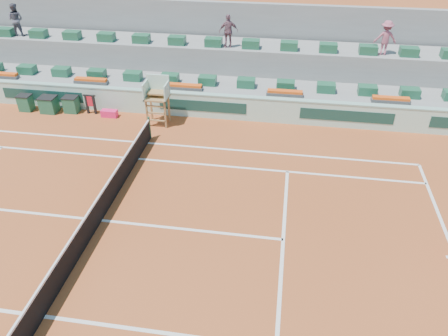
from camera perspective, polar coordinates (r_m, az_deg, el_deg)
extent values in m
plane|color=#91401C|center=(16.14, -15.70, -6.61)|extent=(90.00, 90.00, 0.00)
cube|color=gray|center=(24.47, -6.41, 10.59)|extent=(36.00, 4.00, 1.20)
cube|color=gray|center=(25.65, -5.61, 13.42)|extent=(36.00, 2.40, 2.60)
cube|color=gray|center=(26.84, -4.89, 16.41)|extent=(36.00, 0.40, 4.40)
cube|color=#F21F60|center=(22.98, -14.74, 6.91)|extent=(0.80, 0.36, 0.36)
imported|color=#494854|center=(28.38, -25.55, 17.10)|extent=(0.88, 0.69, 1.78)
imported|color=#754E59|center=(23.82, 0.58, 17.44)|extent=(1.08, 0.68, 1.71)
imported|color=#9B4D5F|center=(24.15, 20.35, 15.66)|extent=(1.10, 0.65, 1.69)
cube|color=silver|center=(20.28, -9.93, 3.24)|extent=(23.77, 0.12, 0.01)
cube|color=silver|center=(13.67, -22.43, -17.49)|extent=(23.77, 0.12, 0.01)
cube|color=silver|center=(19.18, -11.13, 1.19)|extent=(23.77, 0.12, 0.01)
cube|color=silver|center=(14.94, 7.74, -9.25)|extent=(0.12, 8.23, 0.01)
cube|color=silver|center=(16.14, -15.70, -6.60)|extent=(12.80, 0.12, 0.01)
cube|color=black|center=(15.86, -15.95, -5.34)|extent=(0.03, 11.87, 0.92)
cube|color=silver|center=(15.56, -16.22, -3.92)|extent=(0.06, 11.87, 0.07)
cylinder|color=#1D442E|center=(20.39, -9.70, 5.20)|extent=(0.10, 0.10, 1.10)
cube|color=#A9D4C1|center=(22.54, -7.80, 8.40)|extent=(36.00, 0.30, 1.20)
cube|color=#82AF9F|center=(22.29, -7.92, 9.86)|extent=(36.00, 0.34, 0.06)
cube|color=#143931|center=(24.95, -22.59, 8.77)|extent=(4.40, 0.02, 0.56)
cube|color=#143931|center=(21.92, -2.84, 8.07)|extent=(4.40, 0.02, 0.56)
cube|color=#143931|center=(21.73, 15.70, 6.55)|extent=(4.40, 0.02, 0.56)
cube|color=olive|center=(21.40, -10.02, 6.98)|extent=(0.08, 0.08, 1.35)
cube|color=olive|center=(21.14, -7.68, 6.85)|extent=(0.08, 0.08, 1.35)
cube|color=olive|center=(21.99, -9.47, 7.80)|extent=(0.08, 0.08, 1.35)
cube|color=olive|center=(21.74, -7.19, 7.68)|extent=(0.08, 0.08, 1.35)
cube|color=olive|center=(21.26, -8.76, 9.06)|extent=(1.10, 0.90, 0.08)
cube|color=#A9D4C1|center=(21.39, -8.59, 10.73)|extent=(1.10, 0.08, 1.00)
cube|color=#A9D4C1|center=(21.27, -10.20, 10.00)|extent=(0.06, 0.90, 0.80)
cube|color=#A9D4C1|center=(20.97, -7.46, 9.89)|extent=(0.06, 0.90, 0.80)
cube|color=olive|center=(21.25, -8.73, 9.76)|extent=(0.80, 0.60, 0.08)
cube|color=olive|center=(21.41, -8.78, 6.14)|extent=(0.90, 0.08, 0.06)
cube|color=olive|center=(21.23, -8.87, 7.10)|extent=(0.90, 0.08, 0.06)
cube|color=olive|center=(21.08, -8.96, 7.95)|extent=(0.90, 0.08, 0.06)
cube|color=#1B5135|center=(26.60, -24.32, 11.65)|extent=(0.90, 0.60, 0.44)
cube|color=#1B5135|center=(25.59, -20.45, 11.72)|extent=(0.90, 0.60, 0.44)
cube|color=#1B5135|center=(24.71, -16.27, 11.74)|extent=(0.90, 0.60, 0.44)
cube|color=#1B5135|center=(23.96, -11.81, 11.70)|extent=(0.90, 0.60, 0.44)
cube|color=#1B5135|center=(23.36, -7.09, 11.58)|extent=(0.90, 0.60, 0.44)
cube|color=#1B5135|center=(22.92, -2.17, 11.37)|extent=(0.90, 0.60, 0.44)
cube|color=#1B5135|center=(22.65, 2.90, 11.06)|extent=(0.90, 0.60, 0.44)
cube|color=#1B5135|center=(22.55, 8.05, 10.67)|extent=(0.90, 0.60, 0.44)
cube|color=#1B5135|center=(22.63, 13.18, 10.19)|extent=(0.90, 0.60, 0.44)
cube|color=#1B5135|center=(22.88, 18.22, 9.64)|extent=(0.90, 0.60, 0.44)
cube|color=#1B5135|center=(23.30, 23.10, 9.04)|extent=(0.90, 0.60, 0.44)
cube|color=#1B5135|center=(28.78, -26.61, 15.62)|extent=(0.90, 0.60, 0.44)
cube|color=#1B5135|center=(27.71, -23.05, 15.87)|extent=(0.90, 0.60, 0.44)
cube|color=#1B5135|center=(26.75, -19.22, 16.07)|extent=(0.90, 0.60, 0.44)
cube|color=#1B5135|center=(25.90, -15.11, 16.22)|extent=(0.90, 0.60, 0.44)
cube|color=#1B5135|center=(25.19, -10.75, 16.29)|extent=(0.90, 0.60, 0.44)
cube|color=#1B5135|center=(24.62, -6.15, 16.26)|extent=(0.90, 0.60, 0.44)
cube|color=#1B5135|center=(24.20, -1.37, 16.13)|extent=(0.90, 0.60, 0.44)
cube|color=#1B5135|center=(23.94, 3.53, 15.88)|extent=(0.90, 0.60, 0.44)
cube|color=#1B5135|center=(23.85, 8.50, 15.52)|extent=(0.90, 0.60, 0.44)
cube|color=#1B5135|center=(23.92, 13.44, 15.04)|extent=(0.90, 0.60, 0.44)
cube|color=#1B5135|center=(24.16, 18.30, 14.47)|extent=(0.90, 0.60, 0.44)
cube|color=#1B5135|center=(24.56, 23.01, 13.82)|extent=(0.90, 0.60, 0.44)
cube|color=#474747|center=(26.58, -26.96, 10.63)|extent=(1.80, 0.36, 0.16)
cube|color=#DC4B12|center=(26.53, -27.03, 10.90)|extent=(1.70, 0.32, 0.12)
cube|color=#474747|center=(24.09, -16.95, 10.70)|extent=(1.80, 0.36, 0.16)
cube|color=#DC4B12|center=(24.04, -17.01, 11.01)|extent=(1.70, 0.32, 0.12)
cube|color=#474747|center=(22.46, -5.09, 10.38)|extent=(1.80, 0.36, 0.16)
cube|color=#DC4B12|center=(22.40, -5.11, 10.71)|extent=(1.70, 0.32, 0.12)
cube|color=#474747|center=(21.87, 7.94, 9.53)|extent=(1.80, 0.36, 0.16)
cube|color=#DC4B12|center=(21.81, 7.97, 9.86)|extent=(1.70, 0.32, 0.12)
cube|color=#474747|center=(22.41, 20.92, 8.19)|extent=(1.80, 0.36, 0.16)
cube|color=#DC4B12|center=(22.35, 20.99, 8.51)|extent=(1.70, 0.32, 0.12)
cube|color=#1B5237|center=(23.96, -19.31, 7.81)|extent=(0.68, 0.59, 0.80)
cube|color=black|center=(23.79, -19.50, 8.72)|extent=(0.72, 0.63, 0.04)
cube|color=#1B5237|center=(24.34, -21.90, 7.66)|extent=(0.79, 0.68, 0.80)
cube|color=black|center=(24.18, -22.11, 8.55)|extent=(0.84, 0.72, 0.04)
cube|color=#1B5237|center=(25.02, -24.47, 7.73)|extent=(0.64, 0.55, 0.80)
cube|color=black|center=(24.86, -24.70, 8.59)|extent=(0.68, 0.59, 0.04)
cube|color=black|center=(23.51, -17.46, 7.94)|extent=(0.11, 0.11, 1.00)
cube|color=black|center=(23.34, -16.56, 7.92)|extent=(0.11, 0.11, 1.00)
cube|color=black|center=(23.22, -17.21, 9.04)|extent=(0.64, 0.09, 0.06)
cube|color=red|center=(23.33, -17.11, 8.35)|extent=(0.47, 0.04, 0.56)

